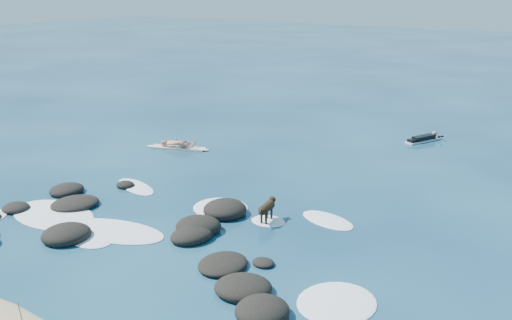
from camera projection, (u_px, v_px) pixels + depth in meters
The scene contains 6 objects.
ground at pixel (185, 219), 17.94m from camera, with size 160.00×160.00×0.00m, color #0A2642.
reef_rocks at pixel (109, 233), 16.62m from camera, with size 12.49×7.58×0.61m.
breaking_foam at pixel (139, 225), 17.47m from camera, with size 13.16×7.13×0.12m.
standing_surfer_rig at pixel (177, 135), 25.22m from camera, with size 2.86×1.28×1.67m.
paddling_surfer_rig at pixel (424, 139), 26.59m from camera, with size 1.43×2.15×0.39m.
dog at pixel (267, 207), 17.56m from camera, with size 0.39×1.18×0.75m.
Camera 1 is at (10.81, -12.74, 7.14)m, focal length 40.00 mm.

